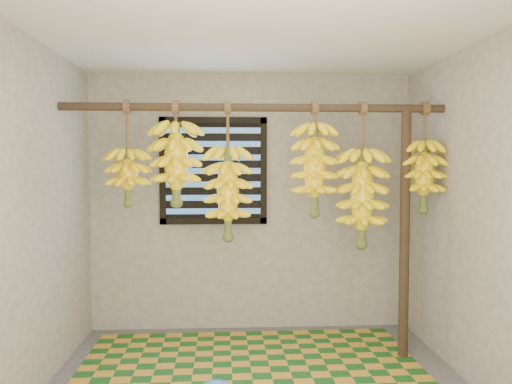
{
  "coord_description": "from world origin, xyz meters",
  "views": [
    {
      "loc": [
        -0.2,
        -3.2,
        1.55
      ],
      "look_at": [
        0.0,
        0.55,
        1.35
      ],
      "focal_mm": 35.0,
      "sensor_mm": 36.0,
      "label": 1
    }
  ],
  "objects": [
    {
      "name": "ceiling",
      "position": [
        0.0,
        0.0,
        2.4
      ],
      "size": [
        3.0,
        3.0,
        0.01
      ],
      "primitive_type": "cube",
      "color": "silver",
      "rests_on": "wall_back"
    },
    {
      "name": "wall_back",
      "position": [
        0.0,
        1.5,
        1.2
      ],
      "size": [
        3.0,
        0.01,
        2.4
      ],
      "primitive_type": "cube",
      "color": "gray",
      "rests_on": "floor"
    },
    {
      "name": "wall_left",
      "position": [
        -1.5,
        0.0,
        1.2
      ],
      "size": [
        0.01,
        3.0,
        2.4
      ],
      "primitive_type": "cube",
      "color": "gray",
      "rests_on": "floor"
    },
    {
      "name": "wall_right",
      "position": [
        1.5,
        0.0,
        1.2
      ],
      "size": [
        0.01,
        3.0,
        2.4
      ],
      "primitive_type": "cube",
      "color": "gray",
      "rests_on": "floor"
    },
    {
      "name": "window",
      "position": [
        -0.35,
        1.48,
        1.5
      ],
      "size": [
        1.0,
        0.04,
        1.0
      ],
      "color": "black",
      "rests_on": "wall_back"
    },
    {
      "name": "hanging_pole",
      "position": [
        0.0,
        0.7,
        2.0
      ],
      "size": [
        3.0,
        0.06,
        0.06
      ],
      "primitive_type": "cylinder",
      "rotation": [
        0.0,
        1.57,
        0.0
      ],
      "color": "#3D2F1D",
      "rests_on": "wall_left"
    },
    {
      "name": "support_post",
      "position": [
        1.2,
        0.7,
        1.0
      ],
      "size": [
        0.08,
        0.08,
        2.0
      ],
      "primitive_type": "cylinder",
      "color": "#3D2F1D",
      "rests_on": "floor"
    },
    {
      "name": "woven_mat",
      "position": [
        -0.04,
        0.31,
        0.01
      ],
      "size": [
        2.65,
        2.13,
        0.01
      ],
      "primitive_type": "cube",
      "rotation": [
        0.0,
        0.0,
        0.01
      ],
      "color": "#174F1B",
      "rests_on": "floor"
    },
    {
      "name": "banana_bunch_a",
      "position": [
        -0.98,
        0.7,
        1.46
      ],
      "size": [
        0.33,
        0.33,
        0.81
      ],
      "color": "brown",
      "rests_on": "hanging_pole"
    },
    {
      "name": "banana_bunch_b",
      "position": [
        -0.61,
        0.7,
        1.56
      ],
      "size": [
        0.37,
        0.37,
        0.81
      ],
      "color": "brown",
      "rests_on": "hanging_pole"
    },
    {
      "name": "banana_bunch_c",
      "position": [
        -0.21,
        0.7,
        1.33
      ],
      "size": [
        0.36,
        0.36,
        1.08
      ],
      "color": "brown",
      "rests_on": "hanging_pole"
    },
    {
      "name": "banana_bunch_d",
      "position": [
        0.47,
        0.7,
        1.52
      ],
      "size": [
        0.33,
        0.33,
        0.9
      ],
      "color": "brown",
      "rests_on": "hanging_pole"
    },
    {
      "name": "banana_bunch_e",
      "position": [
        0.85,
        0.7,
        1.29
      ],
      "size": [
        0.38,
        0.38,
        1.15
      ],
      "color": "brown",
      "rests_on": "hanging_pole"
    },
    {
      "name": "banana_bunch_f",
      "position": [
        1.35,
        0.7,
        1.46
      ],
      "size": [
        0.32,
        0.32,
        0.87
      ],
      "color": "brown",
      "rests_on": "hanging_pole"
    }
  ]
}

